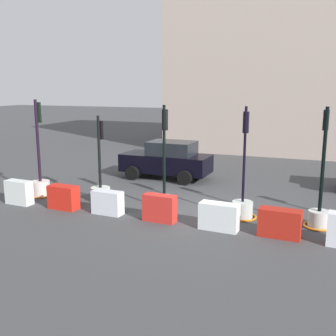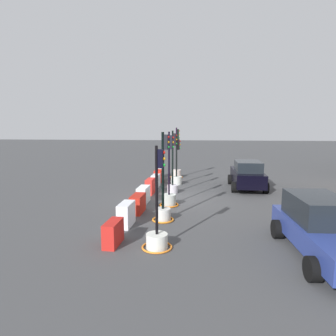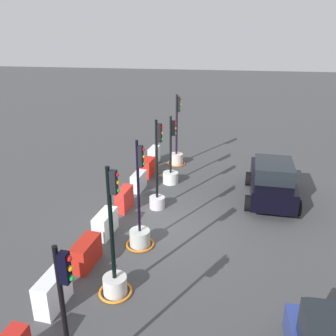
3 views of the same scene
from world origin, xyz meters
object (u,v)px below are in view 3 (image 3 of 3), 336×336
object	(u,v)px
traffic_light_1	(171,172)
construction_barrier_2	(139,181)
traffic_light_3	(140,232)
traffic_light_0	(176,154)
traffic_light_4	(115,275)
construction_barrier_0	(154,155)
construction_barrier_3	(124,199)
construction_barrier_5	(86,253)
construction_barrier_6	(53,292)
construction_barrier_4	(105,224)
car_black_sedan	(272,181)
traffic_light_2	(157,191)
construction_barrier_1	(148,167)

from	to	relation	value
traffic_light_1	construction_barrier_2	xyz separation A→B (m)	(0.99, -1.22, -0.15)
traffic_light_1	traffic_light_3	size ratio (longest dim) A/B	0.88
traffic_light_0	traffic_light_4	bearing A→B (deg)	0.72
construction_barrier_0	construction_barrier_3	world-z (taller)	construction_barrier_0
traffic_light_4	construction_barrier_3	world-z (taller)	traffic_light_4
construction_barrier_3	construction_barrier_5	xyz separation A→B (m)	(3.57, 0.00, -0.03)
traffic_light_0	construction_barrier_2	bearing A→B (deg)	-16.76
construction_barrier_0	construction_barrier_5	bearing A→B (deg)	0.55
construction_barrier_2	construction_barrier_6	bearing A→B (deg)	-1.20
construction_barrier_4	car_black_sedan	bearing A→B (deg)	124.15
traffic_light_2	construction_barrier_0	world-z (taller)	traffic_light_2
traffic_light_4	construction_barrier_0	xyz separation A→B (m)	(-9.86, -1.31, -0.14)
traffic_light_2	car_black_sedan	world-z (taller)	traffic_light_2
construction_barrier_4	construction_barrier_5	world-z (taller)	construction_barrier_4
construction_barrier_4	construction_barrier_3	bearing A→B (deg)	178.40
construction_barrier_1	construction_barrier_2	xyz separation A→B (m)	(1.68, 0.03, -0.02)
traffic_light_1	construction_barrier_2	size ratio (longest dim) A/B	2.98
construction_barrier_0	construction_barrier_5	xyz separation A→B (m)	(8.87, 0.09, -0.03)
construction_barrier_3	traffic_light_4	bearing A→B (deg)	15.04
traffic_light_0	traffic_light_2	size ratio (longest dim) A/B	1.03
construction_barrier_2	construction_barrier_3	xyz separation A→B (m)	(1.84, -0.05, 0.04)
construction_barrier_1	construction_barrier_0	bearing A→B (deg)	-176.66
traffic_light_0	construction_barrier_3	distance (m)	5.43
traffic_light_2	car_black_sedan	size ratio (longest dim) A/B	0.87
traffic_light_4	construction_barrier_1	distance (m)	8.16
traffic_light_0	construction_barrier_6	xyz separation A→B (m)	(10.62, -1.20, -0.12)
construction_barrier_1	car_black_sedan	world-z (taller)	car_black_sedan
traffic_light_1	construction_barrier_1	distance (m)	1.44
traffic_light_0	construction_barrier_6	size ratio (longest dim) A/B	3.30
construction_barrier_0	construction_barrier_4	distance (m)	7.18
traffic_light_2	construction_barrier_4	size ratio (longest dim) A/B	3.02
construction_barrier_2	car_black_sedan	world-z (taller)	car_black_sedan
construction_barrier_3	construction_barrier_4	bearing A→B (deg)	-1.60
traffic_light_1	construction_barrier_3	distance (m)	3.10
construction_barrier_6	construction_barrier_4	bearing A→B (deg)	179.26
construction_barrier_1	construction_barrier_3	world-z (taller)	construction_barrier_3
traffic_light_1	construction_barrier_1	size ratio (longest dim) A/B	2.93
construction_barrier_0	construction_barrier_6	xyz separation A→B (m)	(10.60, -0.01, 0.02)
traffic_light_0	construction_barrier_5	distance (m)	8.95
traffic_light_3	construction_barrier_5	distance (m)	1.79
car_black_sedan	traffic_light_1	bearing A→B (deg)	-101.70
construction_barrier_0	construction_barrier_3	size ratio (longest dim) A/B	0.96
construction_barrier_4	construction_barrier_6	size ratio (longest dim) A/B	1.06
traffic_light_0	traffic_light_1	bearing A→B (deg)	4.02
construction_barrier_1	construction_barrier_6	bearing A→B (deg)	-0.76
traffic_light_3	traffic_light_1	bearing A→B (deg)	179.82
traffic_light_0	construction_barrier_2	xyz separation A→B (m)	(3.48, -1.05, -0.18)
traffic_light_1	construction_barrier_5	size ratio (longest dim) A/B	2.63
construction_barrier_5	traffic_light_2	bearing A→B (deg)	162.59
traffic_light_4	construction_barrier_3	xyz separation A→B (m)	(-4.56, -1.22, -0.14)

